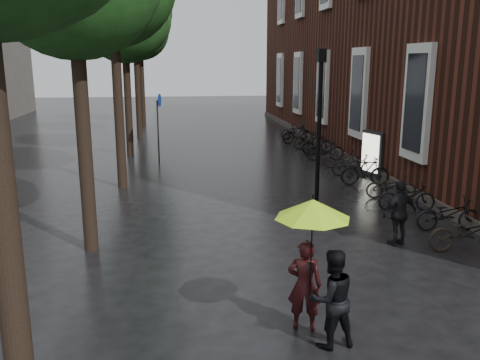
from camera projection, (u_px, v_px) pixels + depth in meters
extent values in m
cube|color=#38160F|center=(433.00, 24.00, 24.42)|extent=(10.00, 33.00, 12.00)
cube|color=silver|center=(418.00, 103.00, 15.75)|extent=(0.25, 1.60, 3.60)
cube|color=black|center=(415.00, 103.00, 15.73)|extent=(0.10, 1.20, 3.00)
cube|color=silver|center=(360.00, 93.00, 20.57)|extent=(0.25, 1.60, 3.60)
cube|color=black|center=(357.00, 93.00, 20.56)|extent=(0.10, 1.20, 3.00)
cube|color=silver|center=(323.00, 87.00, 25.39)|extent=(0.25, 1.60, 3.60)
cube|color=black|center=(321.00, 87.00, 25.38)|extent=(0.10, 1.20, 3.00)
cube|color=silver|center=(298.00, 83.00, 30.22)|extent=(0.25, 1.60, 3.60)
cube|color=black|center=(297.00, 83.00, 30.20)|extent=(0.10, 1.20, 3.00)
cube|color=silver|center=(281.00, 80.00, 35.04)|extent=(0.25, 1.60, 3.60)
cube|color=black|center=(279.00, 80.00, 35.03)|extent=(0.10, 1.20, 3.00)
cube|color=#3F3833|center=(330.00, 147.00, 25.10)|extent=(0.40, 33.00, 0.30)
cylinder|color=black|center=(6.00, 244.00, 5.48)|extent=(0.32, 0.32, 4.68)
cylinder|color=black|center=(85.00, 154.00, 11.27)|extent=(0.32, 0.32, 4.51)
cylinder|color=black|center=(119.00, 116.00, 17.04)|extent=(0.32, 0.32, 4.95)
cylinder|color=black|center=(128.00, 108.00, 22.87)|extent=(0.32, 0.32, 4.40)
cylinder|color=black|center=(138.00, 95.00, 28.62)|extent=(0.32, 0.32, 4.79)
cylinder|color=black|center=(142.00, 91.00, 34.43)|extent=(0.32, 0.32, 4.57)
imported|color=black|center=(305.00, 285.00, 8.13)|extent=(0.64, 0.52, 1.52)
imported|color=black|center=(331.00, 298.00, 7.64)|extent=(0.84, 0.70, 1.56)
cylinder|color=black|center=(311.00, 255.00, 7.83)|extent=(0.02, 0.02, 1.50)
cone|color=#B4F91A|center=(313.00, 209.00, 7.66)|extent=(1.18, 1.18, 0.30)
cylinder|color=black|center=(313.00, 197.00, 7.61)|extent=(0.02, 0.02, 0.08)
imported|color=black|center=(400.00, 213.00, 11.91)|extent=(0.99, 0.60, 1.57)
imported|color=black|center=(467.00, 233.00, 11.53)|extent=(1.80, 0.83, 0.91)
imported|color=black|center=(448.00, 214.00, 13.01)|extent=(1.71, 0.71, 0.88)
imported|color=black|center=(407.00, 196.00, 14.76)|extent=(1.71, 0.89, 0.86)
imported|color=black|center=(391.00, 186.00, 16.05)|extent=(1.64, 0.87, 0.82)
imported|color=black|center=(365.00, 171.00, 17.77)|extent=(1.76, 0.78, 1.02)
imported|color=black|center=(354.00, 165.00, 19.25)|extent=(1.74, 0.94, 0.87)
imported|color=black|center=(342.00, 158.00, 20.71)|extent=(1.64, 0.81, 0.82)
imported|color=black|center=(325.00, 149.00, 22.26)|extent=(1.70, 0.74, 0.99)
imported|color=black|center=(317.00, 144.00, 23.87)|extent=(1.66, 0.79, 0.96)
imported|color=black|center=(309.00, 139.00, 25.24)|extent=(1.72, 0.79, 1.00)
imported|color=black|center=(297.00, 134.00, 26.81)|extent=(1.78, 0.82, 1.03)
imported|color=black|center=(295.00, 131.00, 28.49)|extent=(1.64, 0.68, 0.84)
cube|color=black|center=(374.00, 154.00, 19.04)|extent=(0.24, 1.14, 1.72)
cube|color=white|center=(370.00, 153.00, 19.01)|extent=(0.04, 0.96, 1.41)
cylinder|color=black|center=(319.00, 133.00, 15.20)|extent=(0.13, 0.13, 4.32)
cube|color=black|center=(322.00, 55.00, 14.68)|extent=(0.24, 0.24, 0.38)
sphere|color=#FFE5B2|center=(322.00, 55.00, 14.68)|extent=(0.19, 0.19, 0.19)
cylinder|color=#262628|center=(158.00, 132.00, 21.60)|extent=(0.06, 0.06, 2.67)
cylinder|color=navy|center=(160.00, 100.00, 21.31)|extent=(0.03, 0.53, 0.53)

